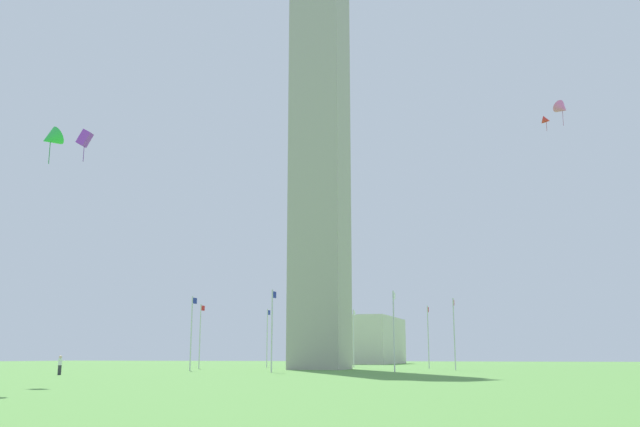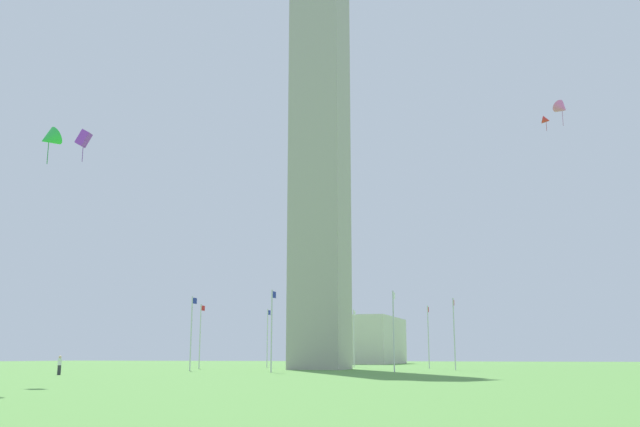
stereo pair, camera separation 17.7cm
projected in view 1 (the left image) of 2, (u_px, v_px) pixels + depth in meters
name	position (u px, v px, depth m)	size (l,w,h in m)	color
ground_plane	(320.00, 370.00, 81.78)	(260.00, 260.00, 0.00)	#548C3D
obelisk_monument	(320.00, 137.00, 87.49)	(6.26, 6.26, 56.93)	#A8A399
flagpole_n	(354.00, 335.00, 97.45)	(1.12, 0.14, 7.96)	silver
flagpole_ne	(267.00, 335.00, 96.39)	(1.12, 0.14, 7.96)	silver
flagpole_e	(200.00, 333.00, 87.32)	(1.12, 0.14, 7.96)	silver
flagpole_se	(192.00, 330.00, 75.55)	(1.12, 0.14, 7.96)	silver
flagpole_s	(272.00, 327.00, 67.98)	(1.12, 0.14, 7.96)	silver
flagpole_sw	(394.00, 327.00, 69.05)	(1.12, 0.14, 7.96)	silver
flagpole_w	(454.00, 330.00, 78.12)	(1.12, 0.14, 7.96)	silver
flagpole_nw	(428.00, 334.00, 89.88)	(1.12, 0.14, 7.96)	silver
person_white_shirt	(60.00, 365.00, 58.47)	(0.32, 0.32, 1.60)	#2D2D38
kite_green_delta	(51.00, 138.00, 37.83)	(1.67, 1.56, 2.12)	green
kite_red_delta	(546.00, 120.00, 73.80)	(0.85, 0.97, 1.70)	red
kite_pink_delta	(562.00, 108.00, 67.94)	(2.09, 2.12, 2.65)	pink
kite_purple_box	(85.00, 138.00, 47.50)	(0.75, 1.11, 2.25)	purple
distant_building	(368.00, 341.00, 141.02)	(23.16, 11.07, 9.24)	beige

